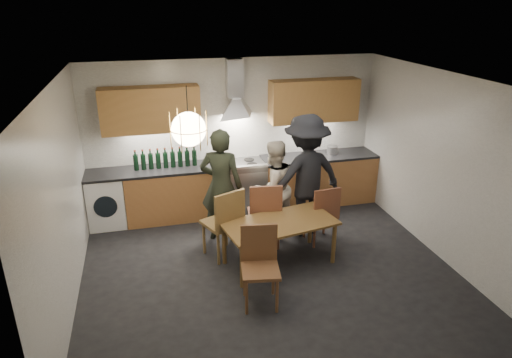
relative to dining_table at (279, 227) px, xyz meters
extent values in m
plane|color=black|center=(-0.19, -0.12, -0.57)|extent=(5.00, 5.00, 0.00)
cube|color=silver|center=(-0.19, 2.13, 0.73)|extent=(5.00, 0.02, 2.60)
cube|color=silver|center=(-0.19, -2.37, 0.73)|extent=(5.00, 0.02, 2.60)
cube|color=silver|center=(-2.69, -0.12, 0.73)|extent=(0.02, 4.50, 2.60)
cube|color=silver|center=(2.31, -0.12, 0.73)|extent=(0.02, 4.50, 2.60)
cube|color=silver|center=(-0.19, -0.12, 2.03)|extent=(5.00, 4.50, 0.02)
cube|color=#C3844B|center=(-1.36, 1.83, -0.14)|extent=(1.45, 0.60, 0.86)
cube|color=#C3844B|center=(1.29, 1.83, -0.14)|extent=(2.05, 0.60, 0.86)
cube|color=white|center=(-2.39, 1.83, -0.15)|extent=(0.58, 0.58, 0.85)
cube|color=black|center=(-1.66, 1.83, 0.31)|extent=(2.05, 0.62, 0.04)
cube|color=black|center=(1.29, 1.83, 0.31)|extent=(2.05, 0.62, 0.04)
cube|color=silver|center=(-0.19, 1.83, -0.17)|extent=(0.90, 0.60, 0.80)
cube|color=black|center=(-0.19, 1.54, -0.19)|extent=(0.78, 0.02, 0.42)
cube|color=slate|center=(-0.19, 1.83, 0.27)|extent=(0.90, 0.60, 0.08)
cube|color=silver|center=(-0.19, 1.57, 0.33)|extent=(0.90, 0.08, 0.04)
cube|color=#C08A49|center=(-1.56, 1.95, 1.29)|extent=(1.55, 0.35, 0.72)
cube|color=#C08A49|center=(1.19, 1.95, 1.29)|extent=(1.55, 0.35, 0.72)
cube|color=silver|center=(-0.19, 2.00, 1.72)|extent=(0.26, 0.22, 0.62)
cylinder|color=black|center=(-1.19, -0.22, 1.78)|extent=(0.01, 0.01, 0.50)
sphere|color=#FFE0A5|center=(-1.19, -0.22, 1.53)|extent=(0.40, 0.40, 0.40)
torus|color=gold|center=(-1.19, -0.22, 1.53)|extent=(0.43, 0.43, 0.01)
cube|color=brown|center=(0.00, 0.00, 0.06)|extent=(1.65, 1.04, 0.03)
cylinder|color=brown|center=(-0.63, -0.44, -0.27)|extent=(0.06, 0.06, 0.61)
cylinder|color=brown|center=(-0.75, 0.18, -0.27)|extent=(0.06, 0.06, 0.61)
cylinder|color=brown|center=(0.75, -0.18, -0.27)|extent=(0.06, 0.06, 0.61)
cylinder|color=brown|center=(0.63, 0.44, -0.27)|extent=(0.06, 0.06, 0.61)
cube|color=brown|center=(-0.73, 0.42, -0.06)|extent=(0.63, 0.63, 0.05)
cube|color=brown|center=(-0.65, 0.22, 0.23)|extent=(0.46, 0.23, 0.53)
cylinder|color=brown|center=(-0.63, 0.67, -0.33)|extent=(0.04, 0.04, 0.49)
cylinder|color=brown|center=(-0.48, 0.32, -0.33)|extent=(0.04, 0.04, 0.49)
cylinder|color=brown|center=(-0.98, 0.52, -0.33)|extent=(0.04, 0.04, 0.49)
cylinder|color=brown|center=(-0.83, 0.16, -0.33)|extent=(0.04, 0.04, 0.49)
cube|color=brown|center=(-0.06, 0.58, -0.07)|extent=(0.53, 0.53, 0.04)
cube|color=brown|center=(-0.09, 0.37, 0.21)|extent=(0.47, 0.11, 0.51)
cylinder|color=brown|center=(0.15, 0.74, -0.33)|extent=(0.04, 0.04, 0.48)
cylinder|color=brown|center=(0.10, 0.37, -0.33)|extent=(0.04, 0.04, 0.48)
cylinder|color=brown|center=(-0.22, 0.79, -0.33)|extent=(0.04, 0.04, 0.48)
cylinder|color=brown|center=(-0.28, 0.42, -0.33)|extent=(0.04, 0.04, 0.48)
cube|color=brown|center=(0.79, 0.46, -0.12)|extent=(0.46, 0.46, 0.04)
cube|color=brown|center=(0.81, 0.27, 0.13)|extent=(0.43, 0.08, 0.46)
cylinder|color=brown|center=(0.94, 0.65, -0.36)|extent=(0.04, 0.04, 0.43)
cylinder|color=brown|center=(0.98, 0.31, -0.36)|extent=(0.04, 0.04, 0.43)
cylinder|color=brown|center=(0.60, 0.62, -0.36)|extent=(0.04, 0.04, 0.43)
cylinder|color=brown|center=(0.64, 0.28, -0.36)|extent=(0.04, 0.04, 0.43)
cube|color=brown|center=(-0.49, -0.84, -0.09)|extent=(0.51, 0.51, 0.04)
cube|color=brown|center=(-0.46, -0.64, 0.17)|extent=(0.45, 0.11, 0.49)
cylinder|color=brown|center=(-0.70, -0.99, -0.34)|extent=(0.04, 0.04, 0.46)
cylinder|color=brown|center=(-0.64, -0.63, -0.34)|extent=(0.04, 0.04, 0.46)
cylinder|color=brown|center=(-0.34, -1.04, -0.34)|extent=(0.04, 0.04, 0.46)
cylinder|color=brown|center=(-0.28, -0.69, -0.34)|extent=(0.04, 0.04, 0.46)
imported|color=black|center=(-0.64, 0.91, 0.31)|extent=(0.76, 0.65, 1.77)
imported|color=beige|center=(0.17, 0.92, 0.19)|extent=(0.90, 0.80, 1.52)
imported|color=black|center=(0.66, 0.81, 0.39)|extent=(1.35, 0.93, 1.92)
imported|color=silver|center=(1.06, 1.75, 0.36)|extent=(0.29, 0.29, 0.07)
cylinder|color=silver|center=(1.54, 1.87, 0.39)|extent=(0.19, 0.19, 0.13)
camera|label=1|loc=(-1.68, -5.33, 2.94)|focal=32.00mm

